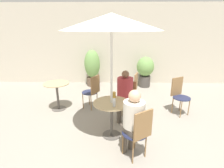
{
  "coord_description": "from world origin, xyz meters",
  "views": [
    {
      "loc": [
        -0.1,
        -3.07,
        2.16
      ],
      "look_at": [
        -0.18,
        0.47,
        1.0
      ],
      "focal_mm": 28.0,
      "sensor_mm": 36.0,
      "label": 1
    }
  ],
  "objects_px": {
    "bistro_chair_0": "(139,130)",
    "potted_plant_0": "(92,67)",
    "beer_glass_1": "(114,103)",
    "potted_plant_1": "(145,69)",
    "beer_glass_0": "(114,95)",
    "bistro_chair_3": "(179,93)",
    "cafe_table_far": "(57,90)",
    "umbrella": "(111,22)",
    "bistro_chair_4": "(133,86)",
    "cafe_table_near": "(112,111)",
    "bistro_chair_2": "(93,89)",
    "seated_person_1": "(125,92)",
    "bistro_chair_1": "(127,97)",
    "seated_person_0": "(133,118)"
  },
  "relations": [
    {
      "from": "bistro_chair_2",
      "to": "umbrella",
      "type": "height_order",
      "value": "umbrella"
    },
    {
      "from": "cafe_table_near",
      "to": "beer_glass_1",
      "type": "height_order",
      "value": "beer_glass_1"
    },
    {
      "from": "beer_glass_1",
      "to": "seated_person_0",
      "type": "bearing_deg",
      "value": -48.8
    },
    {
      "from": "bistro_chair_0",
      "to": "bistro_chair_2",
      "type": "relative_size",
      "value": 1.0
    },
    {
      "from": "bistro_chair_1",
      "to": "potted_plant_1",
      "type": "height_order",
      "value": "potted_plant_1"
    },
    {
      "from": "bistro_chair_1",
      "to": "potted_plant_0",
      "type": "distance_m",
      "value": 2.79
    },
    {
      "from": "bistro_chair_1",
      "to": "bistro_chair_4",
      "type": "xyz_separation_m",
      "value": [
        0.2,
        0.78,
        0.0
      ]
    },
    {
      "from": "bistro_chair_4",
      "to": "potted_plant_1",
      "type": "height_order",
      "value": "potted_plant_1"
    },
    {
      "from": "seated_person_0",
      "to": "umbrella",
      "type": "height_order",
      "value": "umbrella"
    },
    {
      "from": "potted_plant_1",
      "to": "umbrella",
      "type": "xyz_separation_m",
      "value": [
        -1.17,
        -3.18,
        1.58
      ]
    },
    {
      "from": "bistro_chair_4",
      "to": "beer_glass_0",
      "type": "relative_size",
      "value": 6.28
    },
    {
      "from": "potted_plant_1",
      "to": "bistro_chair_4",
      "type": "bearing_deg",
      "value": -110.22
    },
    {
      "from": "cafe_table_near",
      "to": "potted_plant_0",
      "type": "distance_m",
      "value": 3.37
    },
    {
      "from": "cafe_table_near",
      "to": "bistro_chair_1",
      "type": "xyz_separation_m",
      "value": [
        0.35,
        0.74,
        -0.01
      ]
    },
    {
      "from": "bistro_chair_4",
      "to": "seated_person_0",
      "type": "height_order",
      "value": "seated_person_0"
    },
    {
      "from": "bistro_chair_1",
      "to": "cafe_table_far",
      "type": "bearing_deg",
      "value": -168.52
    },
    {
      "from": "beer_glass_1",
      "to": "potted_plant_0",
      "type": "xyz_separation_m",
      "value": [
        -0.86,
        3.44,
        -0.09
      ]
    },
    {
      "from": "seated_person_1",
      "to": "bistro_chair_0",
      "type": "bearing_deg",
      "value": -56.5
    },
    {
      "from": "cafe_table_far",
      "to": "beer_glass_1",
      "type": "distance_m",
      "value": 2.09
    },
    {
      "from": "bistro_chair_3",
      "to": "beer_glass_0",
      "type": "height_order",
      "value": "bistro_chair_3"
    },
    {
      "from": "beer_glass_0",
      "to": "potted_plant_1",
      "type": "relative_size",
      "value": 0.13
    },
    {
      "from": "bistro_chair_0",
      "to": "bistro_chair_1",
      "type": "bearing_deg",
      "value": -120.0
    },
    {
      "from": "cafe_table_far",
      "to": "umbrella",
      "type": "relative_size",
      "value": 0.31
    },
    {
      "from": "cafe_table_near",
      "to": "bistro_chair_3",
      "type": "xyz_separation_m",
      "value": [
        1.7,
        1.06,
        -0.01
      ]
    },
    {
      "from": "bistro_chair_3",
      "to": "potted_plant_1",
      "type": "bearing_deg",
      "value": 75.41
    },
    {
      "from": "seated_person_1",
      "to": "umbrella",
      "type": "xyz_separation_m",
      "value": [
        -0.29,
        -0.6,
        1.5
      ]
    },
    {
      "from": "bistro_chair_4",
      "to": "beer_glass_1",
      "type": "distance_m",
      "value": 1.79
    },
    {
      "from": "bistro_chair_4",
      "to": "umbrella",
      "type": "xyz_separation_m",
      "value": [
        -0.55,
        -1.52,
        1.68
      ]
    },
    {
      "from": "potted_plant_1",
      "to": "umbrella",
      "type": "relative_size",
      "value": 0.47
    },
    {
      "from": "bistro_chair_1",
      "to": "bistro_chair_2",
      "type": "xyz_separation_m",
      "value": [
        -0.89,
        0.53,
        0.0
      ]
    },
    {
      "from": "bistro_chair_0",
      "to": "potted_plant_0",
      "type": "distance_m",
      "value": 4.14
    },
    {
      "from": "cafe_table_far",
      "to": "bistro_chair_0",
      "type": "height_order",
      "value": "bistro_chair_0"
    },
    {
      "from": "cafe_table_far",
      "to": "beer_glass_0",
      "type": "bearing_deg",
      "value": -33.62
    },
    {
      "from": "seated_person_0",
      "to": "seated_person_1",
      "type": "distance_m",
      "value": 1.14
    },
    {
      "from": "umbrella",
      "to": "seated_person_1",
      "type": "bearing_deg",
      "value": 64.35
    },
    {
      "from": "cafe_table_near",
      "to": "seated_person_0",
      "type": "relative_size",
      "value": 0.62
    },
    {
      "from": "bistro_chair_0",
      "to": "potted_plant_0",
      "type": "xyz_separation_m",
      "value": [
        -1.27,
        3.94,
        0.18
      ]
    },
    {
      "from": "potted_plant_0",
      "to": "cafe_table_near",
      "type": "bearing_deg",
      "value": -76.14
    },
    {
      "from": "seated_person_0",
      "to": "potted_plant_1",
      "type": "distance_m",
      "value": 3.81
    },
    {
      "from": "cafe_table_near",
      "to": "umbrella",
      "type": "distance_m",
      "value": 1.67
    },
    {
      "from": "bistro_chair_0",
      "to": "bistro_chair_2",
      "type": "xyz_separation_m",
      "value": [
        -1.0,
        1.94,
        0.0
      ]
    },
    {
      "from": "bistro_chair_1",
      "to": "bistro_chair_4",
      "type": "bearing_deg",
      "value": 101.27
    },
    {
      "from": "bistro_chair_2",
      "to": "bistro_chair_3",
      "type": "xyz_separation_m",
      "value": [
        2.24,
        -0.2,
        0.0
      ]
    },
    {
      "from": "potted_plant_1",
      "to": "beer_glass_0",
      "type": "bearing_deg",
      "value": -110.45
    },
    {
      "from": "potted_plant_0",
      "to": "bistro_chair_1",
      "type": "bearing_deg",
      "value": -65.36
    },
    {
      "from": "cafe_table_near",
      "to": "seated_person_0",
      "type": "xyz_separation_m",
      "value": [
        0.37,
        -0.55,
        0.15
      ]
    },
    {
      "from": "bistro_chair_3",
      "to": "potted_plant_1",
      "type": "height_order",
      "value": "potted_plant_1"
    },
    {
      "from": "bistro_chair_1",
      "to": "beer_glass_0",
      "type": "relative_size",
      "value": 6.28
    },
    {
      "from": "cafe_table_far",
      "to": "potted_plant_0",
      "type": "xyz_separation_m",
      "value": [
        0.68,
        2.06,
        0.19
      ]
    },
    {
      "from": "cafe_table_near",
      "to": "bistro_chair_0",
      "type": "distance_m",
      "value": 0.82
    }
  ]
}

